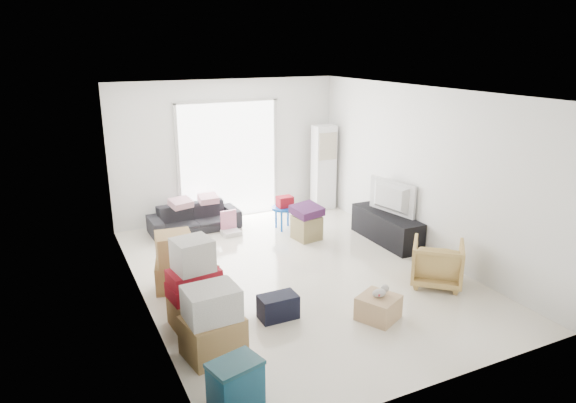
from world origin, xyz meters
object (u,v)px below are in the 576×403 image
Objects in this scene: armchair at (437,261)px; kids_table at (285,206)px; sofa at (194,214)px; ottoman at (307,228)px; wood_crate at (378,308)px; ac_tower at (324,168)px; tv_console at (386,227)px; television at (387,210)px; storage_bins at (236,388)px.

kids_table is at bearing -30.45° from armchair.
sofa is 2.12m from ottoman.
sofa is 2.33× the size of armchair.
ottoman is (1.66, -1.30, -0.11)m from sofa.
armchair is 2.55m from ottoman.
armchair is 1.42m from wood_crate.
wood_crate is (-1.33, -0.46, -0.20)m from armchair.
kids_table is (-1.28, -0.81, -0.42)m from ac_tower.
wood_crate is at bearing -95.87° from kids_table.
sofa is 3.65× the size of wood_crate.
tv_console is 3.38× the size of wood_crate.
ac_tower is 1.14× the size of tv_console.
sofa is 4.32m from wood_crate.
tv_console is at bearing -88.67° from ac_tower.
television is at bearing 51.86° from wood_crate.
ac_tower is 1.97m from ottoman.
storage_bins is 4.59m from ottoman.
tv_console is at bearing -30.36° from ottoman.
armchair is 1.68× the size of ottoman.
ac_tower reaches higher than kids_table.
television is at bearing -45.43° from kids_table.
kids_table is 3.53m from wood_crate.
armchair reaches higher than television.
television is at bearing -30.36° from ottoman.
ac_tower is at bearing -52.71° from armchair.
television is 2.76m from wood_crate.
kids_table is (-0.12, 0.64, 0.24)m from ottoman.
television reaches higher than storage_bins.
ac_tower is 4.66m from wood_crate.
storage_bins reaches higher than ottoman.
television reaches higher than wood_crate.
sofa is at bearing 105.87° from wood_crate.
tv_console is (0.05, -2.16, -0.62)m from ac_tower.
tv_console is 1.53× the size of television.
sofa is (-2.87, 2.01, 0.07)m from tv_console.
television is at bearing 0.00° from tv_console.
wood_crate is at bearing -128.14° from tv_console.
wood_crate is (-0.48, -2.85, -0.06)m from ottoman.
television is (0.00, 0.00, 0.32)m from tv_console.
ac_tower is 6.47m from storage_bins.
armchair is at bearing -101.87° from tv_console.
storage_bins is at bearing -120.57° from kids_table.
kids_table reaches higher than storage_bins.
ac_tower is 2.88m from sofa.
armchair is at bearing -57.52° from sofa.
armchair is at bearing -72.27° from kids_table.
armchair is at bearing 18.90° from wood_crate.
ac_tower is at bearing 1.35° from sofa.
tv_console reaches higher than wood_crate.
wood_crate is at bearing 130.86° from television.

